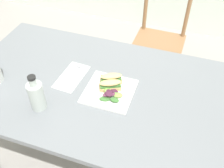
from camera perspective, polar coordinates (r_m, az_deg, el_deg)
ground_plane at (r=1.98m, az=-5.20°, el=-14.75°), size 8.16×8.16×0.00m
dining_table at (r=1.46m, az=-4.45°, el=-3.55°), size 1.37×0.84×0.74m
chair_wooden_far at (r=2.22m, az=10.24°, el=9.23°), size 0.41×0.41×0.87m
plate_lunch at (r=1.32m, az=-0.56°, el=-1.60°), size 0.24×0.24×0.01m
sandwich_half_front at (r=1.31m, az=-0.38°, el=-0.18°), size 0.12×0.09×0.06m
sandwich_half_back at (r=1.34m, az=-0.18°, el=1.27°), size 0.12×0.09×0.06m
salad_mixed_greens at (r=1.28m, az=-0.26°, el=-2.15°), size 0.11×0.12×0.03m
napkin_folded at (r=1.42m, az=-8.82°, el=1.50°), size 0.13×0.23×0.00m
fork_on_napkin at (r=1.43m, az=-8.50°, el=2.04°), size 0.03×0.19×0.00m
bottle_cold_brew at (r=1.26m, az=-16.02°, el=-2.70°), size 0.07×0.07×0.19m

